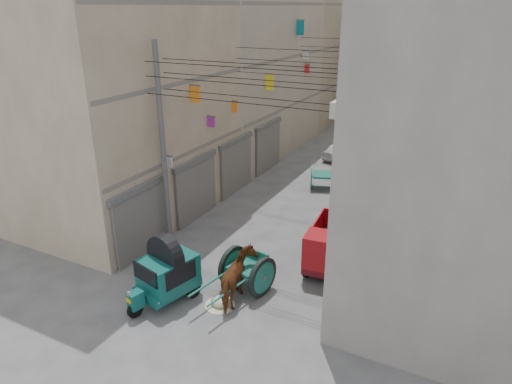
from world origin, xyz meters
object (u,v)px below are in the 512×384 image
Objects in this scene: mini_truck at (329,250)px; distant_car_white at (341,150)px; horse at (239,279)px; second_cart at (325,176)px; distant_car_green at (395,100)px; auto_rickshaw at (167,271)px; tonga_cart at (247,270)px; feed_sack at (220,301)px; distant_car_grey at (394,124)px.

mini_truck is 13.71m from distant_car_white.
horse reaches higher than distant_car_white.
distant_car_white is (-0.80, 5.48, -0.16)m from second_cart.
second_cart is 23.54m from distant_car_green.
tonga_cart is at bearing 53.86° from auto_rickshaw.
feed_sack is at bearing 105.88° from distant_car_white.
second_cart is 0.58× the size of distant_car_white.
second_cart is at bearing 97.80° from auto_rickshaw.
auto_rickshaw reaches higher than distant_car_white.
second_cart is at bearing 104.75° from mini_truck.
auto_rickshaw is at bearing -115.97° from second_cart.
distant_car_white is (-1.52, 15.62, -0.19)m from tonga_cart.
distant_car_white is at bearing 106.50° from tonga_cart.
auto_rickshaw reaches higher than distant_car_grey.
distant_car_white is 8.24m from distant_car_grey.
distant_car_grey is 0.91× the size of distant_car_green.
feed_sack is 0.31× the size of horse.
tonga_cart is 33.70m from distant_car_green.
distant_car_grey is at bearing 89.89° from mini_truck.
tonga_cart is 1.63× the size of horse.
auto_rickshaw reaches higher than feed_sack.
mini_truck is 8.25m from second_cart.
auto_rickshaw is 35.37m from distant_car_green.
tonga_cart is 5.27× the size of feed_sack.
tonga_cart is 23.69m from distant_car_grey.
tonga_cart is 0.76× the size of distant_car_green.
mini_truck is 31.49m from distant_car_green.
distant_car_white is at bearing 102.46° from auto_rickshaw.
tonga_cart is 10.17m from second_cart.
distant_car_grey is (2.23, 25.40, -0.41)m from auto_rickshaw.
distant_car_green reaches higher than distant_car_white.
auto_rickshaw is 2.70m from tonga_cart.
distant_car_grey is at bearing 99.23° from auto_rickshaw.
distant_car_white is at bearing -98.00° from horse.
auto_rickshaw reaches higher than horse.
feed_sack is at bearing 89.06° from distant_car_green.
distant_car_white is at bearing 100.02° from mini_truck.
horse is at bearing -127.91° from mini_truck.
tonga_cart is 3.19m from mini_truck.
mini_truck is 5.35× the size of feed_sack.
mini_truck reaches higher than distant_car_white.
tonga_cart is at bearing -136.55° from mini_truck.
second_cart is at bearing 110.14° from distant_car_white.
mini_truck reaches higher than tonga_cart.
auto_rickshaw is 1.32× the size of horse.
distant_car_grey reaches higher than feed_sack.
tonga_cart reaches higher than distant_car_white.
second_cart is at bearing 105.02° from tonga_cart.
distant_car_white is 0.73× the size of distant_car_green.
auto_rickshaw is 0.80× the size of mini_truck.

